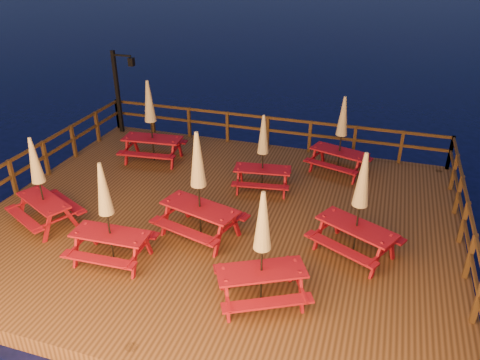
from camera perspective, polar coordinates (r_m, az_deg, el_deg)
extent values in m
plane|color=black|center=(12.48, -2.45, -6.02)|extent=(500.00, 500.00, 0.00)
cube|color=#422915|center=(12.37, -2.46, -5.25)|extent=(12.00, 10.00, 0.40)
cylinder|color=#352111|center=(18.53, -13.95, 3.85)|extent=(0.24, 0.24, 1.40)
cylinder|color=#352111|center=(16.45, 3.05, 1.58)|extent=(0.24, 0.24, 1.40)
cylinder|color=#352111|center=(16.15, 22.61, -1.20)|extent=(0.24, 0.24, 1.40)
cube|color=#352111|center=(15.99, 3.44, 7.60)|extent=(11.70, 0.06, 0.09)
cube|color=#352111|center=(16.15, 3.40, 6.11)|extent=(11.70, 0.06, 0.09)
cube|color=#352111|center=(17.83, -11.44, 7.52)|extent=(0.10, 0.10, 1.10)
cube|color=#352111|center=(16.17, 3.39, 5.93)|extent=(0.10, 0.10, 1.10)
cube|color=#352111|center=(15.78, 20.09, 3.67)|extent=(0.10, 0.10, 1.10)
cube|color=#352111|center=(14.67, -24.61, 3.14)|extent=(0.06, 9.70, 0.09)
cube|color=#352111|center=(14.84, -24.28, 1.58)|extent=(0.06, 9.70, 0.09)
cube|color=#352111|center=(14.86, -24.24, 1.39)|extent=(0.10, 0.10, 1.10)
cube|color=#352111|center=(17.65, -16.29, 6.74)|extent=(0.10, 0.10, 1.10)
cube|color=#352111|center=(11.36, 26.41, -4.30)|extent=(0.06, 9.70, 0.09)
cube|color=#352111|center=(11.58, 25.96, -6.17)|extent=(0.06, 9.70, 0.09)
cube|color=#352111|center=(11.61, 25.90, -6.40)|extent=(0.10, 0.10, 1.10)
cube|color=#352111|center=(15.01, 24.51, 1.59)|extent=(0.10, 0.10, 1.10)
cube|color=black|center=(17.72, -14.70, 10.29)|extent=(0.12, 0.12, 3.00)
cube|color=black|center=(17.21, -14.22, 14.52)|extent=(0.70, 0.06, 0.06)
cube|color=black|center=(17.07, -13.10, 13.85)|extent=(0.18, 0.18, 0.28)
sphere|color=#EEB65F|center=(17.07, -13.10, 13.85)|extent=(0.14, 0.14, 0.14)
cube|color=maroon|center=(10.81, 14.03, -5.54)|extent=(1.91, 1.43, 0.05)
cube|color=maroon|center=(11.42, 15.45, -5.59)|extent=(1.72, 1.06, 0.05)
cube|color=maroon|center=(10.54, 12.11, -8.19)|extent=(1.72, 1.06, 0.05)
cube|color=maroon|center=(11.56, 11.57, -5.08)|extent=(0.10, 0.12, 0.74)
cube|color=maroon|center=(11.10, 9.66, -6.41)|extent=(0.10, 0.12, 0.74)
cube|color=maroon|center=(10.99, 18.01, -7.88)|extent=(0.10, 0.12, 0.74)
cube|color=maroon|center=(10.50, 16.29, -9.44)|extent=(0.10, 0.12, 0.74)
cylinder|color=black|center=(10.56, 14.33, -3.28)|extent=(0.04, 0.04, 2.48)
cone|color=tan|center=(10.23, 14.77, 0.06)|extent=(0.36, 0.36, 1.24)
sphere|color=black|center=(9.98, 15.16, 2.99)|extent=(0.07, 0.07, 0.07)
cube|color=maroon|center=(15.24, -10.63, 5.00)|extent=(1.92, 0.91, 0.05)
cube|color=maroon|center=(15.88, -9.72, 4.82)|extent=(1.87, 0.48, 0.05)
cube|color=maroon|center=(14.84, -11.40, 2.99)|extent=(1.87, 0.48, 0.05)
cube|color=maroon|center=(15.97, -12.65, 4.36)|extent=(0.07, 0.11, 0.77)
cube|color=maroon|center=(15.41, -13.64, 3.37)|extent=(0.07, 0.11, 0.77)
cube|color=maroon|center=(15.42, -7.38, 3.97)|extent=(0.07, 0.11, 0.77)
cube|color=maroon|center=(14.83, -8.21, 2.93)|extent=(0.07, 0.11, 0.77)
cylinder|color=black|center=(15.05, -10.80, 6.81)|extent=(0.05, 0.05, 2.58)
cone|color=tan|center=(14.82, -11.05, 9.42)|extent=(0.37, 0.37, 1.29)
sphere|color=black|center=(14.65, -11.26, 11.64)|extent=(0.07, 0.07, 0.07)
cube|color=maroon|center=(10.71, -15.56, -6.35)|extent=(1.72, 0.73, 0.05)
cube|color=maroon|center=(11.26, -13.97, -6.03)|extent=(1.71, 0.33, 0.05)
cube|color=maroon|center=(10.48, -16.88, -9.27)|extent=(1.71, 0.33, 0.05)
cube|color=maroon|center=(11.45, -17.66, -6.37)|extent=(0.06, 0.10, 0.71)
cube|color=maroon|center=(11.04, -19.33, -8.07)|extent=(0.06, 0.10, 0.71)
cube|color=maroon|center=(10.82, -11.24, -7.68)|extent=(0.06, 0.10, 0.71)
cube|color=maroon|center=(10.38, -12.73, -9.56)|extent=(0.06, 0.10, 0.71)
cylinder|color=black|center=(10.46, -15.88, -4.20)|extent=(0.04, 0.04, 2.36)
cone|color=tan|center=(10.14, -16.35, -1.02)|extent=(0.34, 0.34, 1.18)
sphere|color=black|center=(9.90, -16.76, 1.76)|extent=(0.07, 0.07, 0.07)
cube|color=maroon|center=(9.26, 2.63, -11.04)|extent=(1.86, 1.41, 0.05)
cube|color=maroon|center=(9.89, 1.87, -10.29)|extent=(1.67, 1.05, 0.05)
cube|color=maroon|center=(9.02, 3.39, -14.74)|extent=(1.67, 1.05, 0.05)
cube|color=maroon|center=(9.64, -2.14, -12.02)|extent=(0.10, 0.11, 0.73)
cube|color=maroon|center=(9.16, -1.57, -14.54)|extent=(0.10, 0.11, 0.73)
cube|color=maroon|center=(9.88, 6.37, -11.04)|extent=(0.10, 0.11, 0.73)
cube|color=maroon|center=(9.42, 7.44, -13.41)|extent=(0.10, 0.11, 0.73)
cylinder|color=black|center=(8.97, 2.69, -8.63)|extent=(0.04, 0.04, 2.42)
cone|color=tan|center=(8.59, 2.79, -4.98)|extent=(0.35, 0.35, 1.21)
sphere|color=black|center=(8.30, 2.88, -1.72)|extent=(0.07, 0.07, 0.07)
cube|color=maroon|center=(14.53, 12.03, 3.44)|extent=(1.82, 1.14, 0.05)
cube|color=maroon|center=(15.12, 12.82, 3.16)|extent=(1.70, 0.77, 0.05)
cube|color=maroon|center=(14.17, 10.97, 1.65)|extent=(1.70, 0.77, 0.05)
cube|color=maroon|center=(15.19, 9.98, 3.26)|extent=(0.08, 0.11, 0.71)
cube|color=maroon|center=(14.68, 8.90, 2.46)|extent=(0.08, 0.11, 0.71)
cube|color=maroon|center=(14.71, 14.89, 1.89)|extent=(0.08, 0.11, 0.71)
cube|color=maroon|center=(14.18, 13.95, 1.01)|extent=(0.08, 0.11, 0.71)
cylinder|color=black|center=(14.35, 12.21, 5.15)|extent=(0.04, 0.04, 2.36)
cone|color=tan|center=(14.12, 12.48, 7.62)|extent=(0.34, 0.34, 1.18)
sphere|color=black|center=(13.95, 12.71, 9.73)|extent=(0.07, 0.07, 0.07)
cube|color=maroon|center=(13.24, 2.76, 1.36)|extent=(1.66, 0.84, 0.04)
cube|color=maroon|center=(13.83, 2.99, 1.33)|extent=(1.60, 0.48, 0.04)
cube|color=maroon|center=(12.89, 2.45, -0.72)|extent=(1.60, 0.48, 0.04)
cube|color=maroon|center=(13.72, 0.13, 0.85)|extent=(0.07, 0.09, 0.66)
cube|color=maroon|center=(13.21, -0.27, -0.27)|extent=(0.07, 0.09, 0.66)
cube|color=maroon|center=(13.60, 5.64, 0.44)|extent=(0.07, 0.09, 0.66)
cube|color=maroon|center=(13.08, 5.44, -0.70)|extent=(0.07, 0.09, 0.66)
cylinder|color=black|center=(13.05, 2.80, 3.09)|extent=(0.04, 0.04, 2.20)
cone|color=tan|center=(12.81, 2.86, 5.60)|extent=(0.32, 0.32, 1.10)
sphere|color=black|center=(12.63, 2.92, 7.75)|extent=(0.06, 0.06, 0.06)
cube|color=maroon|center=(11.15, -4.93, -3.35)|extent=(2.02, 1.21, 0.05)
cube|color=maroon|center=(11.75, -2.99, -3.35)|extent=(1.90, 0.79, 0.05)
cube|color=maroon|center=(10.91, -6.90, -6.18)|extent=(1.90, 0.79, 0.05)
cube|color=maroon|center=(12.02, -6.83, -3.18)|extent=(0.09, 0.12, 0.79)
cube|color=maroon|center=(11.58, -9.01, -4.63)|extent=(0.09, 0.12, 0.79)
cube|color=maroon|center=(11.20, -0.55, -5.46)|extent=(0.09, 0.12, 0.79)
cube|color=maroon|center=(10.73, -2.62, -7.15)|extent=(0.09, 0.12, 0.79)
cylinder|color=black|center=(10.89, -5.04, -0.97)|extent=(0.05, 0.05, 2.63)
cone|color=tan|center=(10.56, -5.21, 2.54)|extent=(0.38, 0.38, 1.32)
sphere|color=black|center=(10.32, -5.35, 5.61)|extent=(0.07, 0.07, 0.07)
cube|color=maroon|center=(12.58, -22.85, -2.30)|extent=(1.77, 1.30, 0.05)
cube|color=maroon|center=(12.90, -20.46, -2.51)|extent=(1.60, 0.95, 0.05)
cube|color=maroon|center=(12.56, -24.85, -4.27)|extent=(1.60, 0.95, 0.05)
cube|color=maroon|center=(13.41, -22.71, -2.09)|extent=(0.09, 0.11, 0.69)
cube|color=maroon|center=(13.23, -25.04, -3.00)|extent=(0.09, 0.11, 0.69)
cube|color=maroon|center=(12.29, -19.91, -4.33)|extent=(0.09, 0.11, 0.69)
cube|color=maroon|center=(12.09, -22.41, -5.37)|extent=(0.09, 0.11, 0.69)
cylinder|color=black|center=(12.38, -23.23, -0.45)|extent=(0.04, 0.04, 2.30)
cone|color=tan|center=(12.11, -23.79, 2.24)|extent=(0.33, 0.33, 1.15)
sphere|color=black|center=(11.92, -24.27, 4.56)|extent=(0.06, 0.06, 0.06)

